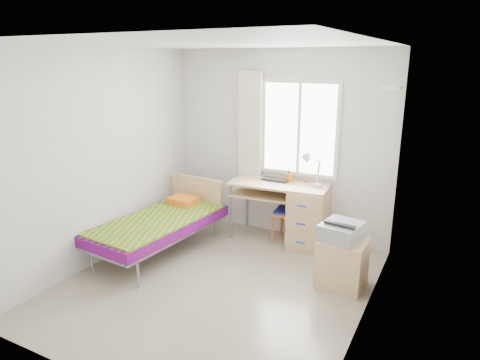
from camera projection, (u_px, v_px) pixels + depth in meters
The scene contains 17 objects.
floor at pixel (217, 284), 4.85m from camera, with size 3.50×3.50×0.00m, color #BCAD93.
ceiling at pixel (213, 43), 4.14m from camera, with size 3.50×3.50×0.00m, color white.
wall_back at pixel (279, 145), 5.98m from camera, with size 3.20×3.20×0.00m, color silver.
wall_left at pixel (102, 157), 5.21m from camera, with size 3.50×3.50×0.00m, color silver.
wall_right at pixel (370, 194), 3.78m from camera, with size 3.50×3.50×0.00m, color silver.
window at pixel (299, 129), 5.76m from camera, with size 1.10×0.04×1.30m.
curtain at pixel (250, 132), 6.07m from camera, with size 0.35×0.05×1.70m, color beige.
floating_shelf at pixel (392, 87), 4.79m from camera, with size 0.20×0.32×0.03m, color white.
bed at pixel (162, 222), 5.58m from camera, with size 1.05×1.96×0.82m.
desk at pixel (304, 214), 5.75m from camera, with size 1.37×0.71×0.83m.
chair at pixel (291, 207), 5.89m from camera, with size 0.41×0.41×0.86m.
cabinet at pixel (342, 263), 4.75m from camera, with size 0.52×0.46×0.54m.
printer at pixel (341, 231), 4.68m from camera, with size 0.46×0.51×0.19m.
laptop at pixel (273, 180), 5.88m from camera, with size 0.39×0.25×0.03m, color black.
pen_cup at pixel (289, 178), 5.87m from camera, with size 0.08×0.08×0.11m, color orange.
task_lamp at pixel (311, 167), 5.49m from camera, with size 0.24×0.34×0.47m.
book at pixel (263, 198), 5.94m from camera, with size 0.18×0.25×0.02m, color gray.
Camera 1 is at (2.25, -3.72, 2.45)m, focal length 32.00 mm.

